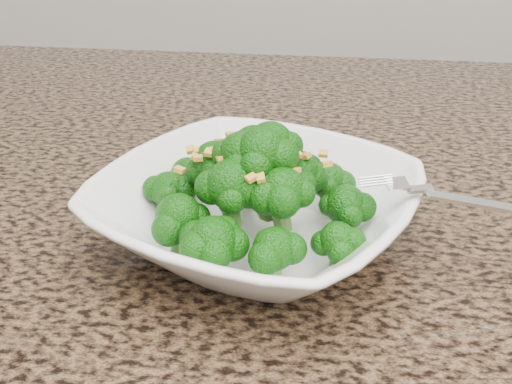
# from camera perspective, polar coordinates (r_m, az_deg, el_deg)

# --- Properties ---
(granite_counter) EXTENTS (1.64, 1.04, 0.03)m
(granite_counter) POSITION_cam_1_polar(r_m,az_deg,el_deg) (0.60, 9.02, -3.36)
(granite_counter) COLOR brown
(granite_counter) RESTS_ON cabinet
(bowl) EXTENTS (0.33, 0.33, 0.06)m
(bowl) POSITION_cam_1_polar(r_m,az_deg,el_deg) (0.53, 0.00, -1.84)
(bowl) COLOR white
(bowl) RESTS_ON granite_counter
(broccoli_pile) EXTENTS (0.22, 0.22, 0.07)m
(broccoli_pile) POSITION_cam_1_polar(r_m,az_deg,el_deg) (0.50, 0.00, 4.63)
(broccoli_pile) COLOR #11580A
(broccoli_pile) RESTS_ON bowl
(garlic_topping) EXTENTS (0.13, 0.13, 0.01)m
(garlic_topping) POSITION_cam_1_polar(r_m,az_deg,el_deg) (0.48, 0.00, 8.62)
(garlic_topping) COLOR gold
(garlic_topping) RESTS_ON broccoli_pile
(fork) EXTENTS (0.16, 0.05, 0.01)m
(fork) POSITION_cam_1_polar(r_m,az_deg,el_deg) (0.50, 14.71, 0.18)
(fork) COLOR silver
(fork) RESTS_ON bowl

